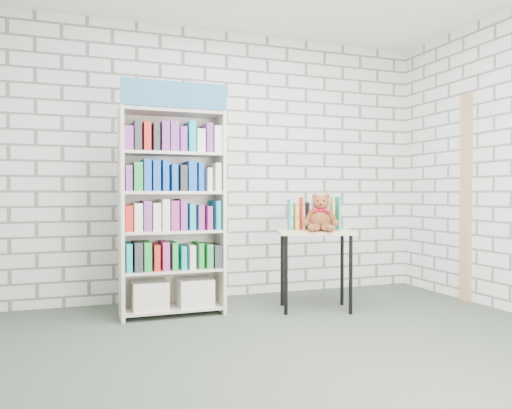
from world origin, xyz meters
name	(u,v)px	position (x,y,z in m)	size (l,w,h in m)	color
ground	(308,351)	(0.00, 0.00, 0.00)	(4.50, 4.50, 0.00)	#3C463B
room_shell	(309,92)	(0.00, 0.00, 1.78)	(4.52, 4.02, 2.81)	silver
bookshelf	(172,211)	(-0.70, 1.36, 0.94)	(0.92, 0.36, 2.05)	beige
display_table	(315,241)	(0.60, 1.10, 0.64)	(0.81, 0.67, 0.75)	#D9C182
table_books	(313,214)	(0.64, 1.21, 0.89)	(0.53, 0.35, 0.29)	teal
teddy_bear	(321,216)	(0.60, 0.99, 0.89)	(0.33, 0.31, 0.35)	brown
door_trim	(466,198)	(2.23, 0.95, 1.05)	(0.05, 0.12, 2.10)	tan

